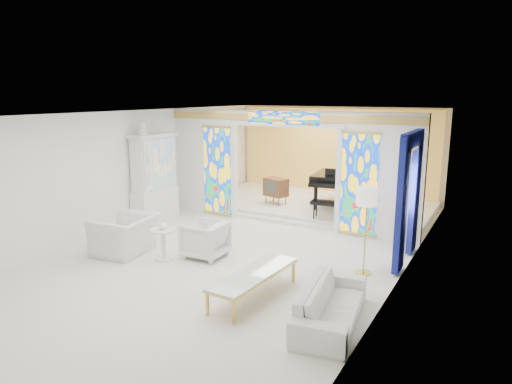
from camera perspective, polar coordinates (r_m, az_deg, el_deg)
The scene contains 23 objects.
floor at distance 10.56m, azimuth -1.25°, elevation -6.68°, with size 12.00×12.00×0.00m, color silver.
ceiling at distance 10.00m, azimuth -1.34°, elevation 9.80°, with size 7.00×12.00×0.02m, color white.
wall_back at distance 15.58m, azimuth 10.01°, elevation 4.95°, with size 7.00×0.02×3.00m, color white.
wall_left at distance 12.30m, azimuth -15.50°, elevation 2.79°, with size 0.02×12.00×3.00m, color white.
wall_right at distance 8.96m, azimuth 18.38°, elevation -0.80°, with size 0.02×12.00×3.00m, color white.
partition_wall at distance 11.89m, azimuth 3.60°, elevation 3.64°, with size 7.00×0.22×3.00m.
stained_glass_left at distance 12.85m, azimuth -4.82°, elevation 2.67°, with size 0.90×0.04×2.40m, color gold.
stained_glass_right at distance 11.13m, azimuth 12.79°, elevation 0.93°, with size 0.90×0.04×2.40m, color gold.
stained_glass_transom at distance 11.68m, azimuth 3.45°, elevation 9.24°, with size 2.00×0.04×0.34m, color gold.
alcove_platform at distance 14.08m, azimuth 7.23°, elevation -1.56°, with size 6.80×3.80×0.18m, color silver.
gold_curtain_back at distance 15.47m, azimuth 9.86°, elevation 4.90°, with size 6.70×0.10×2.90m, color #FFC458.
chandelier at distance 13.55m, azimuth 8.14°, elevation 8.41°, with size 0.48×0.48×0.30m, color gold.
blue_drapes at distance 9.64m, azimuth 18.64°, elevation 0.54°, with size 0.14×1.85×2.65m.
china_cabinet at distance 12.59m, azimuth -12.60°, elevation 1.62°, with size 0.56×1.46×2.72m.
armchair_left at distance 10.36m, azimuth -16.02°, elevation -5.18°, with size 1.25×1.09×0.81m, color white.
armchair_right at distance 9.80m, azimuth -6.37°, elevation -5.90°, with size 0.83×0.85×0.77m, color silver.
sofa at distance 7.20m, azimuth 9.36°, elevation -13.63°, with size 2.05×0.80×0.60m, color white.
side_table at distance 9.75m, azimuth -11.50°, elevation -5.87°, with size 0.58×0.58×0.66m.
vase at distance 9.66m, azimuth -11.58°, elevation -4.04°, with size 0.18×0.18×0.19m, color silver.
coffee_table at distance 7.86m, azimuth -0.25°, elevation -10.29°, with size 0.75×2.06×0.45m.
floor_lamp at distance 8.80m, azimuth 13.71°, elevation -1.07°, with size 0.51×0.51×1.70m.
grand_piano at distance 13.62m, azimuth 11.37°, elevation 1.63°, with size 2.00×3.10×1.18m.
tv_console at distance 13.61m, azimuth 2.48°, elevation 0.60°, with size 0.77×0.63×0.77m.
Camera 1 is at (5.08, -8.61, 3.42)m, focal length 32.00 mm.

